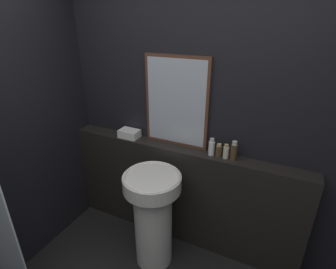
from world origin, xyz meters
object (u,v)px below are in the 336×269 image
object	(u,v)px
towel_stack	(129,134)
body_wash_bottle	(234,151)
mirror	(176,102)
lotion_bottle	(226,152)
shampoo_bottle	(212,147)
conditioner_bottle	(219,151)
pedestal_sink	(153,214)

from	to	relation	value
towel_stack	body_wash_bottle	size ratio (longest dim) A/B	1.17
mirror	body_wash_bottle	distance (m)	0.63
lotion_bottle	body_wash_bottle	xyz separation A→B (m)	(0.06, 0.00, 0.02)
mirror	shampoo_bottle	distance (m)	0.49
conditioner_bottle	shampoo_bottle	bearing A→B (deg)	180.00
lotion_bottle	pedestal_sink	bearing A→B (deg)	-142.11
conditioner_bottle	lotion_bottle	bearing A→B (deg)	0.00
shampoo_bottle	lotion_bottle	distance (m)	0.12
mirror	lotion_bottle	xyz separation A→B (m)	(0.48, -0.06, -0.34)
pedestal_sink	body_wash_bottle	distance (m)	0.87
mirror	lotion_bottle	size ratio (longest dim) A/B	6.38
shampoo_bottle	pedestal_sink	bearing A→B (deg)	-133.85
pedestal_sink	shampoo_bottle	world-z (taller)	shampoo_bottle
body_wash_bottle	shampoo_bottle	bearing A→B (deg)	180.00
towel_stack	pedestal_sink	bearing A→B (deg)	-39.93
pedestal_sink	mirror	world-z (taller)	mirror
towel_stack	lotion_bottle	xyz separation A→B (m)	(0.94, -0.00, 0.02)
pedestal_sink	mirror	xyz separation A→B (m)	(0.01, 0.44, 0.87)
mirror	conditioner_bottle	world-z (taller)	mirror
mirror	pedestal_sink	bearing A→B (deg)	-91.15
mirror	body_wash_bottle	world-z (taller)	mirror
conditioner_bottle	lotion_bottle	distance (m)	0.06
mirror	shampoo_bottle	bearing A→B (deg)	-10.08
lotion_bottle	body_wash_bottle	bearing A→B (deg)	0.00
body_wash_bottle	mirror	bearing A→B (deg)	173.33
lotion_bottle	body_wash_bottle	world-z (taller)	body_wash_bottle
conditioner_bottle	pedestal_sink	bearing A→B (deg)	-138.37
body_wash_bottle	conditioner_bottle	bearing A→B (deg)	180.00
conditioner_bottle	body_wash_bottle	size ratio (longest dim) A/B	0.70
towel_stack	body_wash_bottle	bearing A→B (deg)	-0.00
shampoo_bottle	lotion_bottle	xyz separation A→B (m)	(0.12, -0.00, -0.01)
conditioner_bottle	towel_stack	bearing A→B (deg)	180.00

